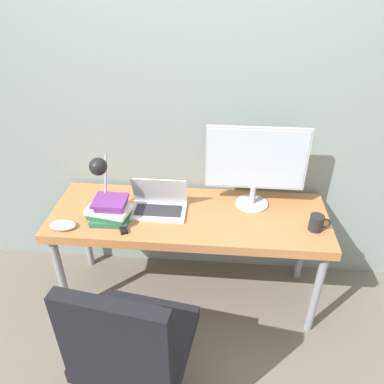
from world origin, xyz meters
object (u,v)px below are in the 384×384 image
(monitor, at_px, (256,163))
(office_chair, at_px, (130,345))
(laptop, at_px, (159,205))
(mug, at_px, (317,223))
(game_controller, at_px, (63,225))
(book_stack, at_px, (110,211))
(desk_lamp, at_px, (101,172))

(monitor, relative_size, office_chair, 0.62)
(laptop, relative_size, mug, 2.73)
(mug, distance_m, game_controller, 1.50)
(book_stack, bearing_deg, office_chair, -69.79)
(laptop, height_order, book_stack, laptop)
(desk_lamp, distance_m, office_chair, 0.98)
(office_chair, height_order, game_controller, office_chair)
(desk_lamp, bearing_deg, mug, -2.27)
(monitor, xyz_separation_m, book_stack, (-0.87, -0.24, -0.24))
(monitor, distance_m, desk_lamp, 0.94)
(desk_lamp, height_order, mug, desk_lamp)
(monitor, bearing_deg, office_chair, -121.32)
(office_chair, relative_size, book_stack, 3.51)
(laptop, bearing_deg, office_chair, -90.39)
(monitor, distance_m, office_chair, 1.25)
(game_controller, bearing_deg, desk_lamp, 36.99)
(laptop, xyz_separation_m, office_chair, (-0.01, -0.86, -0.22))
(office_chair, height_order, mug, office_chair)
(monitor, xyz_separation_m, mug, (0.36, -0.24, -0.25))
(monitor, bearing_deg, game_controller, -162.76)
(mug, bearing_deg, book_stack, -179.88)
(mug, bearing_deg, laptop, 173.38)
(laptop, relative_size, desk_lamp, 0.86)
(book_stack, bearing_deg, desk_lamp, 129.57)
(desk_lamp, height_order, game_controller, desk_lamp)
(laptop, distance_m, desk_lamp, 0.41)
(laptop, bearing_deg, book_stack, -157.85)
(office_chair, xyz_separation_m, mug, (0.96, 0.75, 0.22))
(monitor, height_order, desk_lamp, monitor)
(mug, height_order, game_controller, mug)
(monitor, xyz_separation_m, game_controller, (-1.13, -0.35, -0.28))
(laptop, xyz_separation_m, book_stack, (-0.28, -0.11, 0.02))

